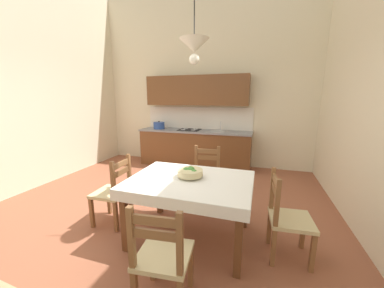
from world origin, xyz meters
TOP-DOWN VIEW (x-y plane):
  - ground_plane at (0.00, 0.00)m, footprint 5.82×6.14m
  - wall_back at (0.00, 2.83)m, footprint 5.82×0.12m
  - wall_left at (-2.67, 0.00)m, footprint 0.12×6.14m
  - kitchen_cabinetry at (-0.13, 2.50)m, footprint 2.75×0.63m
  - dining_table at (0.67, -0.34)m, footprint 1.41×1.05m
  - dining_chair_tv_side at (-0.41, -0.34)m, footprint 0.44×0.44m
  - dining_chair_kitchen_side at (0.63, 0.54)m, footprint 0.45×0.45m
  - dining_chair_camera_side at (0.74, -1.24)m, footprint 0.46×0.46m
  - dining_chair_window_side at (1.73, -0.33)m, footprint 0.45×0.45m
  - fruit_bowl at (0.65, -0.28)m, footprint 0.30×0.30m
  - pendant_lamp at (0.68, -0.23)m, footprint 0.32×0.32m

SIDE VIEW (x-z plane):
  - ground_plane at x=0.00m, z-range -0.10..0.00m
  - dining_chair_tv_side at x=-0.41m, z-range -0.02..0.91m
  - dining_chair_kitchen_side at x=0.63m, z-range -0.02..0.91m
  - dining_chair_camera_side at x=0.74m, z-range -0.02..0.91m
  - dining_chair_window_side at x=1.73m, z-range -0.02..0.91m
  - dining_table at x=0.67m, z-range 0.26..1.01m
  - fruit_bowl at x=0.65m, z-range 0.75..0.87m
  - kitchen_cabinetry at x=-0.13m, z-range -0.24..1.96m
  - wall_back at x=0.00m, z-range 0.00..4.23m
  - wall_left at x=-2.67m, z-range 0.00..4.23m
  - pendant_lamp at x=0.68m, z-range 1.81..2.61m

